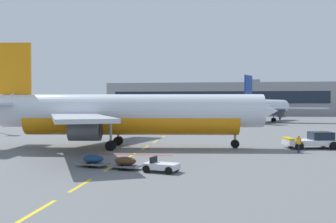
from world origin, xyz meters
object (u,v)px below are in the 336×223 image
(airliner_mid_left, at_px, (266,107))
(baggage_train, at_px, (126,163))
(airliner_foreground, at_px, (127,114))
(pushback_tug, at_px, (313,141))
(ground_crew_worker, at_px, (299,143))

(airliner_mid_left, relative_size, baggage_train, 3.86)
(airliner_foreground, height_order, airliner_mid_left, airliner_mid_left)
(airliner_foreground, relative_size, pushback_tug, 5.46)
(airliner_foreground, height_order, baggage_train, airliner_foreground)
(pushback_tug, bearing_deg, airliner_foreground, -174.00)
(airliner_foreground, relative_size, baggage_train, 4.02)
(airliner_mid_left, bearing_deg, pushback_tug, -91.85)
(airliner_foreground, distance_m, airliner_mid_left, 72.47)
(airliner_mid_left, bearing_deg, airliner_foreground, -108.88)
(airliner_foreground, bearing_deg, pushback_tug, 6.00)
(airliner_foreground, height_order, pushback_tug, airliner_foreground)
(airliner_mid_left, xyz_separation_m, ground_crew_worker, (-4.54, -70.32, -2.93))
(airliner_foreground, xyz_separation_m, airliner_mid_left, (23.45, 68.57, 0.00))
(airliner_mid_left, height_order, baggage_train, airliner_mid_left)
(baggage_train, bearing_deg, airliner_mid_left, 76.44)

